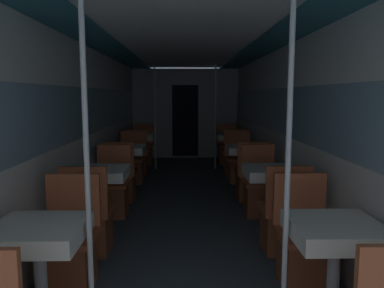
% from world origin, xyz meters
% --- Properties ---
extents(wall_left, '(0.05, 10.33, 2.18)m').
position_xyz_m(wall_left, '(-1.32, 3.76, 1.12)').
color(wall_left, silver).
rests_on(wall_left, ground_plane).
extents(wall_right, '(0.05, 10.33, 2.18)m').
position_xyz_m(wall_right, '(1.32, 3.76, 1.12)').
color(wall_right, silver).
rests_on(wall_right, ground_plane).
extents(ceiling_panel, '(2.64, 10.33, 0.07)m').
position_xyz_m(ceiling_panel, '(0.00, 3.76, 2.23)').
color(ceiling_panel, white).
rests_on(ceiling_panel, wall_left).
extents(bulkhead_far, '(2.59, 0.09, 2.18)m').
position_xyz_m(bulkhead_far, '(0.00, 7.79, 1.09)').
color(bulkhead_far, gray).
rests_on(bulkhead_far, ground_plane).
extents(dining_table_left_0, '(0.57, 0.57, 0.74)m').
position_xyz_m(dining_table_left_0, '(-0.95, 0.85, 0.63)').
color(dining_table_left_0, '#4C4C51').
rests_on(dining_table_left_0, ground_plane).
extents(chair_left_far_0, '(0.44, 0.44, 0.90)m').
position_xyz_m(chair_left_far_0, '(-0.95, 1.43, 0.28)').
color(chair_left_far_0, brown).
rests_on(chair_left_far_0, ground_plane).
extents(support_pole_left_0, '(0.04, 0.04, 2.18)m').
position_xyz_m(support_pole_left_0, '(-0.63, 0.85, 1.09)').
color(support_pole_left_0, silver).
rests_on(support_pole_left_0, ground_plane).
extents(dining_table_left_1, '(0.57, 0.57, 0.74)m').
position_xyz_m(dining_table_left_1, '(-0.95, 2.68, 0.63)').
color(dining_table_left_1, '#4C4C51').
rests_on(dining_table_left_1, ground_plane).
extents(chair_left_near_1, '(0.44, 0.44, 0.90)m').
position_xyz_m(chair_left_near_1, '(-0.95, 2.10, 0.28)').
color(chair_left_near_1, brown).
rests_on(chair_left_near_1, ground_plane).
extents(chair_left_far_1, '(0.44, 0.44, 0.90)m').
position_xyz_m(chair_left_far_1, '(-0.95, 3.26, 0.28)').
color(chair_left_far_1, brown).
rests_on(chair_left_far_1, ground_plane).
extents(dining_table_left_2, '(0.57, 0.57, 0.74)m').
position_xyz_m(dining_table_left_2, '(-0.95, 4.51, 0.63)').
color(dining_table_left_2, '#4C4C51').
rests_on(dining_table_left_2, ground_plane).
extents(chair_left_near_2, '(0.44, 0.44, 0.90)m').
position_xyz_m(chair_left_near_2, '(-0.95, 3.93, 0.28)').
color(chair_left_near_2, brown).
rests_on(chair_left_near_2, ground_plane).
extents(chair_left_far_2, '(0.44, 0.44, 0.90)m').
position_xyz_m(chair_left_far_2, '(-0.95, 5.10, 0.28)').
color(chair_left_far_2, brown).
rests_on(chair_left_far_2, ground_plane).
extents(dining_table_left_3, '(0.57, 0.57, 0.74)m').
position_xyz_m(dining_table_left_3, '(-0.95, 6.35, 0.63)').
color(dining_table_left_3, '#4C4C51').
rests_on(dining_table_left_3, ground_plane).
extents(chair_left_near_3, '(0.44, 0.44, 0.90)m').
position_xyz_m(chair_left_near_3, '(-0.95, 5.76, 0.28)').
color(chair_left_near_3, brown).
rests_on(chair_left_near_3, ground_plane).
extents(chair_left_far_3, '(0.44, 0.44, 0.90)m').
position_xyz_m(chair_left_far_3, '(-0.95, 6.93, 0.28)').
color(chair_left_far_3, brown).
rests_on(chair_left_far_3, ground_plane).
extents(support_pole_left_3, '(0.04, 0.04, 2.18)m').
position_xyz_m(support_pole_left_3, '(-0.63, 6.35, 1.09)').
color(support_pole_left_3, silver).
rests_on(support_pole_left_3, ground_plane).
extents(dining_table_right_0, '(0.57, 0.57, 0.74)m').
position_xyz_m(dining_table_right_0, '(0.95, 0.85, 0.63)').
color(dining_table_right_0, '#4C4C51').
rests_on(dining_table_right_0, ground_plane).
extents(chair_right_far_0, '(0.44, 0.44, 0.90)m').
position_xyz_m(chair_right_far_0, '(0.95, 1.43, 0.28)').
color(chair_right_far_0, brown).
rests_on(chair_right_far_0, ground_plane).
extents(support_pole_right_0, '(0.04, 0.04, 2.18)m').
position_xyz_m(support_pole_right_0, '(0.63, 0.85, 1.09)').
color(support_pole_right_0, silver).
rests_on(support_pole_right_0, ground_plane).
extents(dining_table_right_1, '(0.57, 0.57, 0.74)m').
position_xyz_m(dining_table_right_1, '(0.95, 2.68, 0.63)').
color(dining_table_right_1, '#4C4C51').
rests_on(dining_table_right_1, ground_plane).
extents(chair_right_near_1, '(0.44, 0.44, 0.90)m').
position_xyz_m(chair_right_near_1, '(0.95, 2.10, 0.28)').
color(chair_right_near_1, brown).
rests_on(chair_right_near_1, ground_plane).
extents(chair_right_far_1, '(0.44, 0.44, 0.90)m').
position_xyz_m(chair_right_far_1, '(0.95, 3.26, 0.28)').
color(chair_right_far_1, brown).
rests_on(chair_right_far_1, ground_plane).
extents(dining_table_right_2, '(0.57, 0.57, 0.74)m').
position_xyz_m(dining_table_right_2, '(0.95, 4.51, 0.63)').
color(dining_table_right_2, '#4C4C51').
rests_on(dining_table_right_2, ground_plane).
extents(chair_right_near_2, '(0.44, 0.44, 0.90)m').
position_xyz_m(chair_right_near_2, '(0.95, 3.93, 0.28)').
color(chair_right_near_2, brown).
rests_on(chair_right_near_2, ground_plane).
extents(chair_right_far_2, '(0.44, 0.44, 0.90)m').
position_xyz_m(chair_right_far_2, '(0.95, 5.10, 0.28)').
color(chair_right_far_2, brown).
rests_on(chair_right_far_2, ground_plane).
extents(dining_table_right_3, '(0.57, 0.57, 0.74)m').
position_xyz_m(dining_table_right_3, '(0.95, 6.35, 0.63)').
color(dining_table_right_3, '#4C4C51').
rests_on(dining_table_right_3, ground_plane).
extents(chair_right_near_3, '(0.44, 0.44, 0.90)m').
position_xyz_m(chair_right_near_3, '(0.95, 5.76, 0.28)').
color(chair_right_near_3, brown).
rests_on(chair_right_near_3, ground_plane).
extents(chair_right_far_3, '(0.44, 0.44, 0.90)m').
position_xyz_m(chair_right_far_3, '(0.95, 6.93, 0.28)').
color(chair_right_far_3, brown).
rests_on(chair_right_far_3, ground_plane).
extents(support_pole_right_3, '(0.04, 0.04, 2.18)m').
position_xyz_m(support_pole_right_3, '(0.63, 6.35, 1.09)').
color(support_pole_right_3, silver).
rests_on(support_pole_right_3, ground_plane).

